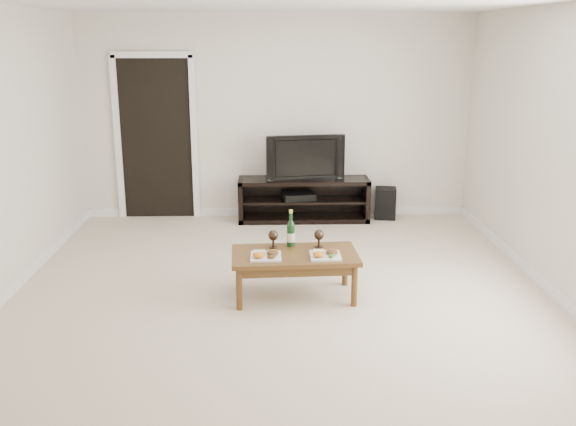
# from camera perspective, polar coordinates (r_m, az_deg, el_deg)

# --- Properties ---
(floor) EXTENTS (5.50, 5.50, 0.00)m
(floor) POSITION_cam_1_polar(r_m,az_deg,el_deg) (5.99, -0.63, -7.28)
(floor) COLOR beige
(floor) RESTS_ON ground
(back_wall) EXTENTS (5.00, 0.04, 2.60)m
(back_wall) POSITION_cam_1_polar(r_m,az_deg,el_deg) (8.35, -1.03, 8.49)
(back_wall) COLOR silver
(back_wall) RESTS_ON ground
(doorway) EXTENTS (0.90, 0.02, 2.05)m
(doorway) POSITION_cam_1_polar(r_m,az_deg,el_deg) (8.48, -11.62, 6.41)
(doorway) COLOR black
(doorway) RESTS_ON ground
(media_console) EXTENTS (1.68, 0.45, 0.55)m
(media_console) POSITION_cam_1_polar(r_m,az_deg,el_deg) (8.28, 1.40, 1.21)
(media_console) COLOR black
(media_console) RESTS_ON ground
(television) EXTENTS (1.01, 0.28, 0.58)m
(television) POSITION_cam_1_polar(r_m,az_deg,el_deg) (8.16, 1.43, 5.04)
(television) COLOR black
(television) RESTS_ON media_console
(av_receiver) EXTENTS (0.45, 0.37, 0.08)m
(av_receiver) POSITION_cam_1_polar(r_m,az_deg,el_deg) (8.26, 0.94, 1.52)
(av_receiver) COLOR black
(av_receiver) RESTS_ON media_console
(subwoofer) EXTENTS (0.31, 0.31, 0.40)m
(subwoofer) POSITION_cam_1_polar(r_m,az_deg,el_deg) (8.49, 8.65, 0.88)
(subwoofer) COLOR black
(subwoofer) RESTS_ON ground
(coffee_table) EXTENTS (1.16, 0.67, 0.42)m
(coffee_table) POSITION_cam_1_polar(r_m,az_deg,el_deg) (5.87, 0.59, -5.54)
(coffee_table) COLOR #543717
(coffee_table) RESTS_ON ground
(plate_left) EXTENTS (0.27, 0.27, 0.07)m
(plate_left) POSITION_cam_1_polar(r_m,az_deg,el_deg) (5.69, -1.98, -3.64)
(plate_left) COLOR white
(plate_left) RESTS_ON coffee_table
(plate_right) EXTENTS (0.27, 0.27, 0.07)m
(plate_right) POSITION_cam_1_polar(r_m,az_deg,el_deg) (5.71, 3.34, -3.58)
(plate_right) COLOR white
(plate_right) RESTS_ON coffee_table
(wine_bottle) EXTENTS (0.07, 0.07, 0.35)m
(wine_bottle) POSITION_cam_1_polar(r_m,az_deg,el_deg) (5.95, 0.25, -1.35)
(wine_bottle) COLOR #0E3313
(wine_bottle) RESTS_ON coffee_table
(goblet_left) EXTENTS (0.09, 0.09, 0.17)m
(goblet_left) POSITION_cam_1_polar(r_m,az_deg,el_deg) (5.93, -1.33, -2.32)
(goblet_left) COLOR #32241B
(goblet_left) RESTS_ON coffee_table
(goblet_right) EXTENTS (0.09, 0.09, 0.17)m
(goblet_right) POSITION_cam_1_polar(r_m,az_deg,el_deg) (5.95, 2.76, -2.28)
(goblet_right) COLOR #32241B
(goblet_right) RESTS_ON coffee_table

